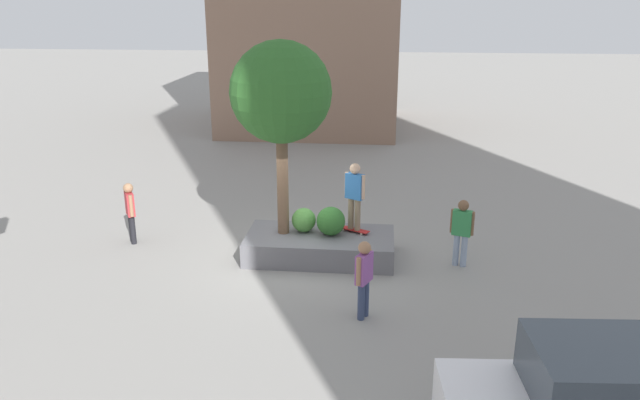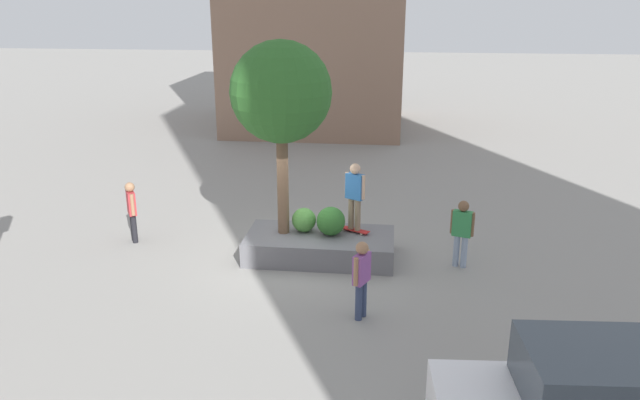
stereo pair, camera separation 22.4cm
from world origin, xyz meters
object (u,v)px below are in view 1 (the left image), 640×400
object	(u,v)px
skateboard	(354,230)
passerby_with_bag	(130,209)
bystander_watching	(364,274)
pedestrian_crossing	(462,228)
planter_ledge	(320,246)
skateboarder	(355,192)
plaza_tree	(281,93)

from	to	relation	value
skateboard	passerby_with_bag	world-z (taller)	passerby_with_bag
bystander_watching	pedestrian_crossing	xyz separation A→B (m)	(-2.21, -2.75, 0.01)
skateboard	pedestrian_crossing	xyz separation A→B (m)	(-2.56, 0.43, 0.31)
planter_ledge	skateboarder	bearing A→B (deg)	-160.87
pedestrian_crossing	planter_ledge	bearing A→B (deg)	-2.54
planter_ledge	plaza_tree	xyz separation A→B (m)	(0.91, -0.07, 3.73)
bystander_watching	pedestrian_crossing	bearing A→B (deg)	-128.72
planter_ledge	skateboarder	world-z (taller)	skateboarder
planter_ledge	pedestrian_crossing	bearing A→B (deg)	177.46
bystander_watching	skateboard	bearing A→B (deg)	-83.70
plaza_tree	passerby_with_bag	xyz separation A→B (m)	(4.07, -0.38, -3.09)
pedestrian_crossing	bystander_watching	bearing A→B (deg)	51.28
plaza_tree	pedestrian_crossing	bearing A→B (deg)	177.00
skateboard	planter_ledge	bearing A→B (deg)	19.13
planter_ledge	skateboard	world-z (taller)	skateboard
skateboarder	pedestrian_crossing	world-z (taller)	skateboarder
plaza_tree	skateboard	distance (m)	3.80
bystander_watching	pedestrian_crossing	distance (m)	3.53
planter_ledge	bystander_watching	bearing A→B (deg)	111.95
plaza_tree	bystander_watching	world-z (taller)	plaza_tree
planter_ledge	pedestrian_crossing	xyz separation A→B (m)	(-3.38, 0.15, 0.66)
skateboard	skateboarder	xyz separation A→B (m)	(0.00, -0.00, 0.99)
bystander_watching	planter_ledge	bearing A→B (deg)	-68.05
bystander_watching	passerby_with_bag	xyz separation A→B (m)	(6.15, -3.35, -0.01)
skateboard	passerby_with_bag	size ratio (longest dim) A/B	0.50
planter_ledge	passerby_with_bag	world-z (taller)	passerby_with_bag
pedestrian_crossing	plaza_tree	bearing A→B (deg)	-3.00
passerby_with_bag	skateboard	bearing A→B (deg)	178.34
passerby_with_bag	bystander_watching	bearing A→B (deg)	151.39
pedestrian_crossing	passerby_with_bag	xyz separation A→B (m)	(8.36, -0.60, -0.02)
passerby_with_bag	skateboarder	bearing A→B (deg)	178.34
plaza_tree	bystander_watching	bearing A→B (deg)	124.99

